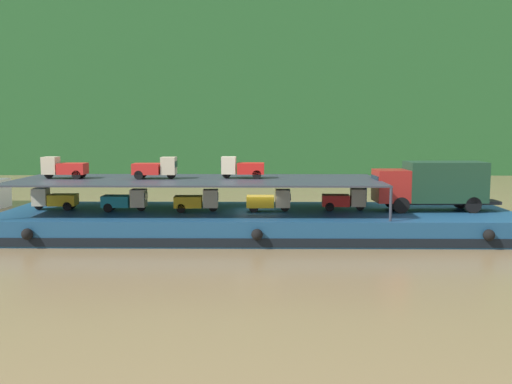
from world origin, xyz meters
TOP-DOWN VIEW (x-y plane):
  - ground_plane at (0.00, 0.00)m, footprint 400.00×400.00m
  - hillside_far_bank at (0.00, 60.31)m, footprint 140.35×35.95m
  - cargo_barge at (0.00, -0.02)m, footprint 31.92×9.14m
  - covered_lorry at (10.98, 0.20)m, footprint 7.91×2.49m
  - cargo_rack at (-3.80, 0.00)m, footprint 22.72×7.82m
  - mini_truck_lower_stern at (-13.03, 0.43)m, footprint 2.79×1.29m
  - mini_truck_lower_aft at (-8.32, -0.15)m, footprint 2.74×1.20m
  - mini_truck_lower_mid at (-3.78, -0.31)m, footprint 2.78×1.26m
  - mini_truck_lower_fore at (0.73, -0.21)m, footprint 2.74×1.21m
  - mini_truck_lower_bow at (5.51, 0.37)m, footprint 2.80×1.30m
  - mini_truck_upper_stern at (-12.33, 0.45)m, footprint 2.75×1.21m
  - mini_truck_upper_mid at (-6.46, 0.29)m, footprint 2.75×1.21m
  - mini_truck_upper_fore at (-1.02, 0.75)m, footprint 2.75×1.23m

SIDE VIEW (x-z plane):
  - ground_plane at x=0.00m, z-range 0.00..0.00m
  - cargo_barge at x=0.00m, z-range 0.00..1.50m
  - mini_truck_lower_stern at x=-13.03m, z-range 1.50..2.88m
  - mini_truck_lower_aft at x=-8.32m, z-range 1.50..2.88m
  - mini_truck_lower_mid at x=-3.78m, z-range 1.50..2.88m
  - mini_truck_lower_fore at x=0.73m, z-range 1.50..2.88m
  - mini_truck_lower_bow at x=5.51m, z-range 1.50..2.88m
  - covered_lorry at x=10.98m, z-range 1.64..4.74m
  - cargo_rack at x=-3.80m, z-range 2.44..4.44m
  - mini_truck_upper_stern at x=-12.33m, z-range 3.50..4.88m
  - mini_truck_upper_mid at x=-6.46m, z-range 3.50..4.88m
  - mini_truck_upper_fore at x=-1.02m, z-range 3.50..4.88m
  - hillside_far_bank at x=0.00m, z-range 2.77..46.53m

